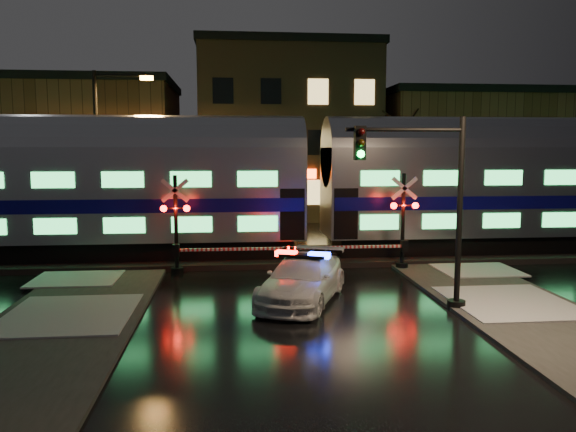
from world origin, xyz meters
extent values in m
plane|color=black|center=(0.00, 0.00, 0.00)|extent=(120.00, 120.00, 0.00)
cube|color=black|center=(0.00, 5.00, 0.12)|extent=(90.00, 4.20, 0.24)
cube|color=#2D2D2D|center=(-6.50, -6.00, 0.06)|extent=(4.00, 20.00, 0.12)
cube|color=#2D2D2D|center=(6.50, -6.00, 0.06)|extent=(4.00, 20.00, 0.12)
cube|color=brown|center=(-13.00, 22.00, 4.50)|extent=(14.00, 10.00, 9.00)
cube|color=brown|center=(2.00, 22.50, 5.75)|extent=(12.00, 11.00, 11.50)
cube|color=brown|center=(15.00, 22.00, 4.25)|extent=(12.00, 10.00, 8.50)
cube|color=black|center=(-11.37, 5.00, 0.64)|extent=(24.00, 2.40, 0.80)
cube|color=#0C0A75|center=(-11.37, 5.00, 2.54)|extent=(24.75, 3.09, 0.55)
imported|color=silver|center=(0.28, -1.82, 0.71)|extent=(3.72, 5.29, 1.42)
cube|color=black|center=(0.28, -1.82, 1.46)|extent=(1.51, 0.92, 0.09)
cube|color=#FF0C05|center=(-0.21, -1.62, 1.50)|extent=(0.73, 0.56, 0.17)
cube|color=#1426FF|center=(0.77, -2.03, 1.50)|extent=(0.73, 0.56, 0.17)
cylinder|color=black|center=(4.78, 2.40, 0.14)|extent=(0.48, 0.48, 0.29)
cylinder|color=black|center=(4.78, 2.40, 1.91)|extent=(0.15, 0.15, 3.83)
sphere|color=#FF0C05|center=(4.35, 2.22, 2.58)|extent=(0.25, 0.25, 0.25)
sphere|color=#FF0C05|center=(5.21, 2.22, 2.58)|extent=(0.25, 0.25, 0.25)
cube|color=white|center=(2.39, 2.15, 1.01)|extent=(4.79, 0.10, 0.10)
cube|color=black|center=(4.78, 2.15, 1.01)|extent=(0.25, 0.30, 0.45)
cylinder|color=black|center=(-4.01, 2.40, 0.14)|extent=(0.47, 0.47, 0.28)
cylinder|color=black|center=(-4.01, 2.40, 1.90)|extent=(0.15, 0.15, 3.80)
sphere|color=#FF0C05|center=(-4.44, 2.22, 2.56)|extent=(0.25, 0.25, 0.25)
sphere|color=#FF0C05|center=(-3.58, 2.22, 2.56)|extent=(0.25, 0.25, 0.25)
cube|color=white|center=(-1.64, 2.15, 1.00)|extent=(4.75, 0.10, 0.10)
cube|color=black|center=(-4.01, 2.15, 1.00)|extent=(0.25, 0.30, 0.45)
cylinder|color=black|center=(4.74, -3.18, 0.14)|extent=(0.53, 0.53, 0.28)
cylinder|color=black|center=(4.74, -3.18, 2.85)|extent=(0.17, 0.17, 5.69)
cylinder|color=black|center=(3.03, -3.18, 5.31)|extent=(3.42, 0.11, 0.11)
cube|color=black|center=(1.70, -3.33, 4.93)|extent=(0.30, 0.27, 0.95)
sphere|color=#0CFF3F|center=(1.70, -3.49, 4.63)|extent=(0.21, 0.21, 0.21)
cylinder|color=black|center=(-8.34, 9.00, 4.23)|extent=(0.21, 0.21, 8.47)
cylinder|color=black|center=(-7.07, 9.00, 8.25)|extent=(2.54, 0.13, 0.13)
cube|color=#FF9F26|center=(-5.90, 9.00, 8.15)|extent=(0.58, 0.30, 0.19)
camera|label=1|loc=(-1.86, -18.90, 4.75)|focal=35.00mm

